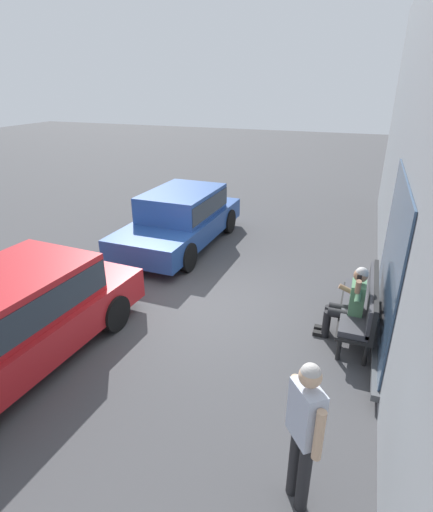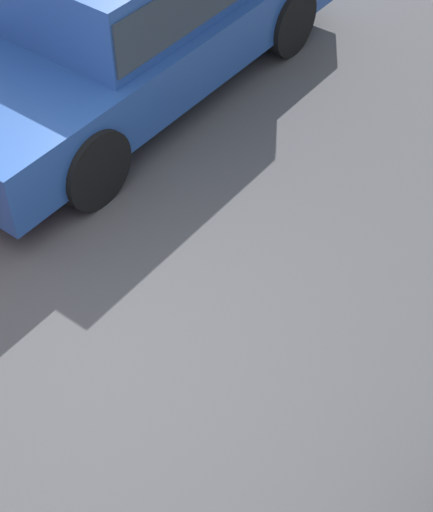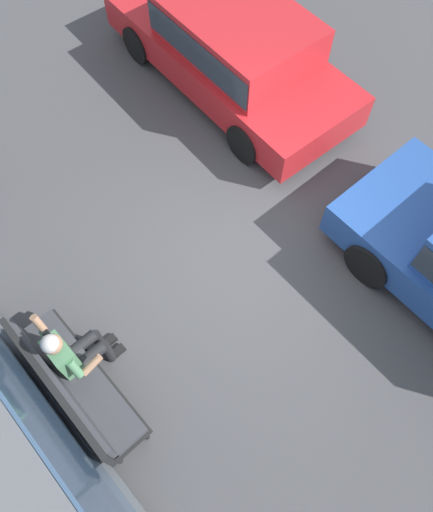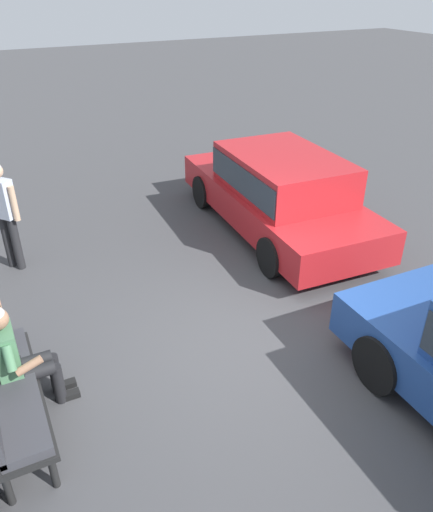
% 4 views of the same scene
% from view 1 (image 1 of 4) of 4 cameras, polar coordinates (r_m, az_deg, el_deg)
% --- Properties ---
extents(ground_plane, '(60.00, 60.00, 0.00)m').
position_cam_1_polar(ground_plane, '(7.80, -2.12, -6.99)').
color(ground_plane, '#424244').
extents(building_facade, '(18.00, 0.51, 5.98)m').
position_cam_1_polar(building_facade, '(6.31, 28.00, 11.91)').
color(building_facade, gray).
rests_on(building_facade, ground_plane).
extents(bench, '(1.93, 0.55, 0.99)m').
position_cam_1_polar(bench, '(7.15, 20.27, -6.43)').
color(bench, black).
rests_on(bench, ground_plane).
extents(person_on_phone, '(0.73, 0.74, 1.33)m').
position_cam_1_polar(person_on_phone, '(6.87, 18.52, -6.21)').
color(person_on_phone, black).
rests_on(person_on_phone, ground_plane).
extents(parked_car_near, '(4.42, 1.97, 1.42)m').
position_cam_1_polar(parked_car_near, '(10.43, -5.05, 5.78)').
color(parked_car_near, '#23478E').
rests_on(parked_car_near, ground_plane).
extents(parked_car_mid, '(4.63, 2.09, 1.45)m').
position_cam_1_polar(parked_car_mid, '(6.69, -27.55, -7.76)').
color(parked_car_mid, red).
rests_on(parked_car_mid, ground_plane).
extents(pedestrian_standing, '(0.45, 0.38, 1.73)m').
position_cam_1_polar(pedestrian_standing, '(4.14, 12.46, -22.57)').
color(pedestrian_standing, '#232326').
rests_on(pedestrian_standing, ground_plane).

